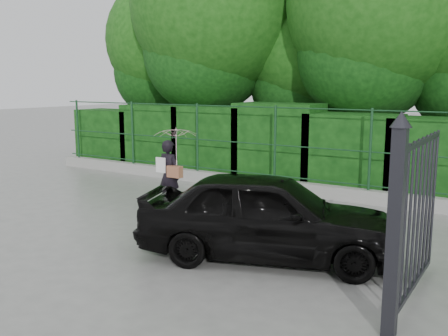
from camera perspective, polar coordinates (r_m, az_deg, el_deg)
The scene contains 8 objects.
ground at distance 8.90m, azimuth -9.85°, elevation -7.64°, with size 80.00×80.00×0.00m, color gray.
kerb at distance 12.45m, azimuth 4.12°, elevation -1.81°, with size 14.00×0.25×0.30m, color #9E9E99.
fence at distance 12.18m, azimuth 5.10°, elevation 2.93°, with size 14.13×0.06×1.80m.
hedge at distance 13.16m, azimuth 6.55°, elevation 2.43°, with size 14.20×1.20×2.11m.
trees at distance 14.87m, azimuth 14.62°, elevation 17.09°, with size 17.10×6.15×8.08m.
gate at distance 5.84m, azimuth 20.04°, elevation -5.22°, with size 0.22×2.33×2.36m.
woman at distance 10.50m, azimuth -5.77°, elevation 1.50°, with size 0.91×0.93×1.72m.
car at distance 7.55m, azimuth 5.09°, elevation -5.42°, with size 1.57×3.91×1.33m, color black.
Camera 1 is at (5.74, -6.26, 2.63)m, focal length 40.00 mm.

